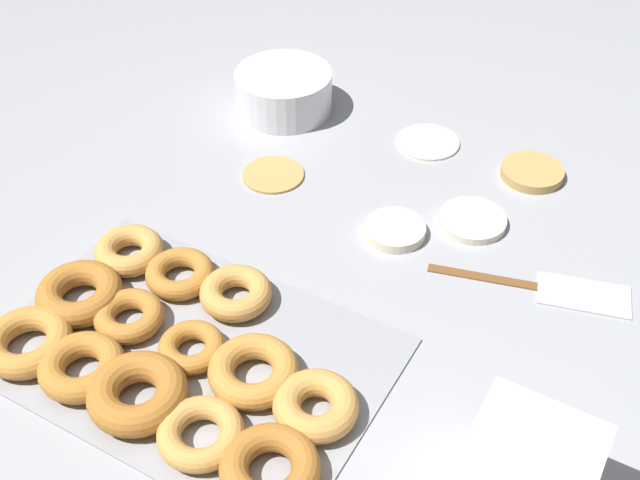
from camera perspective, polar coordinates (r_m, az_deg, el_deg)
ground_plane at (r=1.14m, az=4.75°, el=0.34°), size 3.00×3.00×0.00m
pancake_0 at (r=1.28m, az=14.85°, el=4.69°), size 0.10×0.10×0.01m
pancake_1 at (r=1.24m, az=-3.35°, el=4.75°), size 0.10×0.10×0.01m
pancake_2 at (r=1.13m, az=5.36°, el=0.71°), size 0.09×0.09×0.01m
pancake_3 at (r=1.32m, az=7.70°, el=6.99°), size 0.10×0.10×0.01m
pancake_4 at (r=1.17m, az=10.79°, el=1.38°), size 0.10×0.10×0.01m
donut_tray at (r=0.97m, az=-10.67°, el=-7.81°), size 0.47×0.31×0.04m
batter_bowl at (r=1.38m, az=-2.58°, el=10.52°), size 0.16×0.16×0.07m
spatula at (r=1.10m, az=16.77°, el=-3.45°), size 0.26×0.10×0.01m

